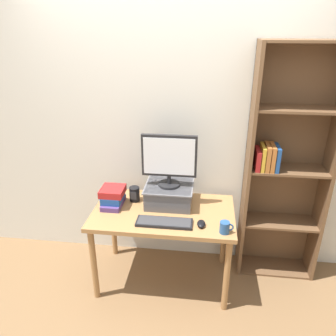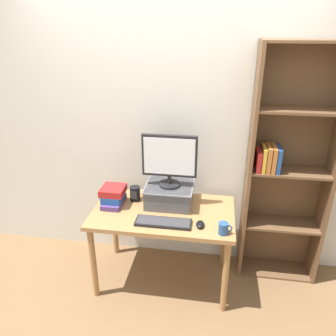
{
  "view_description": "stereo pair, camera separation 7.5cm",
  "coord_description": "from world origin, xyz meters",
  "px_view_note": "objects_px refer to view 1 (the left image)",
  "views": [
    {
      "loc": [
        0.33,
        -2.33,
        2.14
      ],
      "look_at": [
        0.03,
        0.05,
        1.08
      ],
      "focal_mm": 35.0,
      "sensor_mm": 36.0,
      "label": 1
    },
    {
      "loc": [
        0.4,
        -2.32,
        2.14
      ],
      "look_at": [
        0.03,
        0.05,
        1.08
      ],
      "focal_mm": 35.0,
      "sensor_mm": 36.0,
      "label": 2
    }
  ],
  "objects_px": {
    "computer_monitor": "(169,159)",
    "computer_mouse": "(201,224)",
    "riser_box": "(169,194)",
    "keyboard": "(164,222)",
    "coffee_mug": "(225,227)",
    "desk": "(163,220)",
    "desk_speaker": "(134,194)",
    "bookshelf_unit": "(285,168)",
    "book_stack": "(113,197)"
  },
  "relations": [
    {
      "from": "keyboard",
      "to": "computer_mouse",
      "type": "xyz_separation_m",
      "value": [
        0.29,
        0.01,
        0.01
      ]
    },
    {
      "from": "bookshelf_unit",
      "to": "coffee_mug",
      "type": "height_order",
      "value": "bookshelf_unit"
    },
    {
      "from": "keyboard",
      "to": "coffee_mug",
      "type": "height_order",
      "value": "coffee_mug"
    },
    {
      "from": "desk",
      "to": "desk_speaker",
      "type": "distance_m",
      "value": 0.34
    },
    {
      "from": "computer_monitor",
      "to": "desk_speaker",
      "type": "height_order",
      "value": "computer_monitor"
    },
    {
      "from": "keyboard",
      "to": "computer_mouse",
      "type": "bearing_deg",
      "value": 1.48
    },
    {
      "from": "computer_monitor",
      "to": "computer_mouse",
      "type": "xyz_separation_m",
      "value": [
        0.29,
        -0.32,
        -0.4
      ]
    },
    {
      "from": "computer_mouse",
      "to": "desk_speaker",
      "type": "xyz_separation_m",
      "value": [
        -0.59,
        0.33,
        0.05
      ]
    },
    {
      "from": "keyboard",
      "to": "book_stack",
      "type": "height_order",
      "value": "book_stack"
    },
    {
      "from": "computer_monitor",
      "to": "book_stack",
      "type": "height_order",
      "value": "computer_monitor"
    },
    {
      "from": "bookshelf_unit",
      "to": "computer_mouse",
      "type": "xyz_separation_m",
      "value": [
        -0.68,
        -0.47,
        -0.3
      ]
    },
    {
      "from": "desk",
      "to": "book_stack",
      "type": "height_order",
      "value": "book_stack"
    },
    {
      "from": "book_stack",
      "to": "keyboard",
      "type": "bearing_deg",
      "value": -26.45
    },
    {
      "from": "coffee_mug",
      "to": "desk",
      "type": "bearing_deg",
      "value": 152.91
    },
    {
      "from": "computer_mouse",
      "to": "desk",
      "type": "bearing_deg",
      "value": 150.13
    },
    {
      "from": "desk",
      "to": "riser_box",
      "type": "distance_m",
      "value": 0.22
    },
    {
      "from": "desk",
      "to": "computer_mouse",
      "type": "distance_m",
      "value": 0.38
    },
    {
      "from": "desk",
      "to": "coffee_mug",
      "type": "height_order",
      "value": "coffee_mug"
    },
    {
      "from": "book_stack",
      "to": "computer_monitor",
      "type": "bearing_deg",
      "value": 10.61
    },
    {
      "from": "riser_box",
      "to": "coffee_mug",
      "type": "relative_size",
      "value": 3.92
    },
    {
      "from": "keyboard",
      "to": "computer_mouse",
      "type": "height_order",
      "value": "computer_mouse"
    },
    {
      "from": "keyboard",
      "to": "book_stack",
      "type": "distance_m",
      "value": 0.53
    },
    {
      "from": "computer_monitor",
      "to": "desk_speaker",
      "type": "bearing_deg",
      "value": 178.15
    },
    {
      "from": "riser_box",
      "to": "computer_mouse",
      "type": "relative_size",
      "value": 3.93
    },
    {
      "from": "keyboard",
      "to": "desk_speaker",
      "type": "bearing_deg",
      "value": 132.68
    },
    {
      "from": "desk",
      "to": "riser_box",
      "type": "xyz_separation_m",
      "value": [
        0.03,
        0.13,
        0.18
      ]
    },
    {
      "from": "coffee_mug",
      "to": "book_stack",
      "type": "bearing_deg",
      "value": 162.34
    },
    {
      "from": "riser_box",
      "to": "computer_monitor",
      "type": "relative_size",
      "value": 0.9
    },
    {
      "from": "bookshelf_unit",
      "to": "desk_speaker",
      "type": "distance_m",
      "value": 1.3
    },
    {
      "from": "bookshelf_unit",
      "to": "riser_box",
      "type": "xyz_separation_m",
      "value": [
        -0.96,
        -0.16,
        -0.23
      ]
    },
    {
      "from": "bookshelf_unit",
      "to": "desk_speaker",
      "type": "xyz_separation_m",
      "value": [
        -1.27,
        -0.15,
        -0.26
      ]
    },
    {
      "from": "desk",
      "to": "computer_monitor",
      "type": "xyz_separation_m",
      "value": [
        0.03,
        0.13,
        0.5
      ]
    },
    {
      "from": "computer_mouse",
      "to": "bookshelf_unit",
      "type": "bearing_deg",
      "value": 35.07
    },
    {
      "from": "riser_box",
      "to": "computer_mouse",
      "type": "bearing_deg",
      "value": -47.89
    },
    {
      "from": "desk",
      "to": "computer_monitor",
      "type": "bearing_deg",
      "value": 76.36
    },
    {
      "from": "desk_speaker",
      "to": "computer_monitor",
      "type": "bearing_deg",
      "value": -1.85
    },
    {
      "from": "riser_box",
      "to": "computer_mouse",
      "type": "distance_m",
      "value": 0.43
    },
    {
      "from": "desk",
      "to": "computer_monitor",
      "type": "relative_size",
      "value": 2.58
    },
    {
      "from": "desk",
      "to": "keyboard",
      "type": "xyz_separation_m",
      "value": [
        0.03,
        -0.19,
        0.1
      ]
    },
    {
      "from": "desk_speaker",
      "to": "riser_box",
      "type": "bearing_deg",
      "value": -1.57
    },
    {
      "from": "desk_speaker",
      "to": "coffee_mug",
      "type": "bearing_deg",
      "value": -27.22
    },
    {
      "from": "riser_box",
      "to": "desk_speaker",
      "type": "height_order",
      "value": "riser_box"
    },
    {
      "from": "computer_monitor",
      "to": "keyboard",
      "type": "distance_m",
      "value": 0.52
    },
    {
      "from": "riser_box",
      "to": "keyboard",
      "type": "height_order",
      "value": "riser_box"
    },
    {
      "from": "bookshelf_unit",
      "to": "riser_box",
      "type": "distance_m",
      "value": 1.0
    },
    {
      "from": "bookshelf_unit",
      "to": "desk",
      "type": "bearing_deg",
      "value": -163.72
    },
    {
      "from": "computer_monitor",
      "to": "coffee_mug",
      "type": "distance_m",
      "value": 0.71
    },
    {
      "from": "book_stack",
      "to": "coffee_mug",
      "type": "xyz_separation_m",
      "value": [
        0.94,
        -0.3,
        -0.03
      ]
    },
    {
      "from": "bookshelf_unit",
      "to": "desk_speaker",
      "type": "relative_size",
      "value": 15.96
    },
    {
      "from": "desk",
      "to": "keyboard",
      "type": "bearing_deg",
      "value": -80.15
    }
  ]
}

